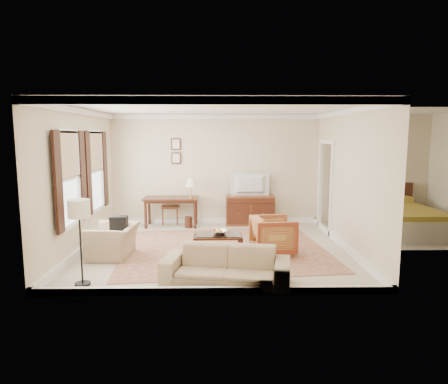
{
  "coord_description": "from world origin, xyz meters",
  "views": [
    {
      "loc": [
        0.07,
        -8.12,
        2.35
      ],
      "look_at": [
        0.2,
        0.3,
        1.15
      ],
      "focal_mm": 32.0,
      "sensor_mm": 36.0,
      "label": 1
    }
  ],
  "objects_px": {
    "sideboard": "(250,210)",
    "club_armchair": "(113,236)",
    "tv": "(250,177)",
    "striped_armchair": "(273,233)",
    "sofa": "(226,260)",
    "writing_desk": "(171,201)",
    "coffee_table": "(218,239)"
  },
  "relations": [
    {
      "from": "tv",
      "to": "striped_armchair",
      "type": "bearing_deg",
      "value": 95.57
    },
    {
      "from": "tv",
      "to": "striped_armchair",
      "type": "distance_m",
      "value": 2.76
    },
    {
      "from": "club_armchair",
      "to": "sideboard",
      "type": "bearing_deg",
      "value": 137.83
    },
    {
      "from": "writing_desk",
      "to": "tv",
      "type": "xyz_separation_m",
      "value": [
        2.05,
        0.16,
        0.61
      ]
    },
    {
      "from": "sideboard",
      "to": "striped_armchair",
      "type": "relative_size",
      "value": 1.53
    },
    {
      "from": "writing_desk",
      "to": "club_armchair",
      "type": "height_order",
      "value": "club_armchair"
    },
    {
      "from": "sofa",
      "to": "writing_desk",
      "type": "bearing_deg",
      "value": 118.55
    },
    {
      "from": "striped_armchair",
      "to": "sideboard",
      "type": "bearing_deg",
      "value": -1.44
    },
    {
      "from": "sideboard",
      "to": "sofa",
      "type": "relative_size",
      "value": 0.63
    },
    {
      "from": "tv",
      "to": "sofa",
      "type": "bearing_deg",
      "value": 80.35
    },
    {
      "from": "writing_desk",
      "to": "tv",
      "type": "bearing_deg",
      "value": 4.38
    },
    {
      "from": "sideboard",
      "to": "tv",
      "type": "relative_size",
      "value": 1.31
    },
    {
      "from": "tv",
      "to": "writing_desk",
      "type": "bearing_deg",
      "value": 4.38
    },
    {
      "from": "sideboard",
      "to": "coffee_table",
      "type": "relative_size",
      "value": 1.29
    },
    {
      "from": "tv",
      "to": "sofa",
      "type": "relative_size",
      "value": 0.48
    },
    {
      "from": "sideboard",
      "to": "club_armchair",
      "type": "height_order",
      "value": "club_armchair"
    },
    {
      "from": "writing_desk",
      "to": "striped_armchair",
      "type": "distance_m",
      "value": 3.37
    },
    {
      "from": "writing_desk",
      "to": "sideboard",
      "type": "distance_m",
      "value": 2.08
    },
    {
      "from": "tv",
      "to": "club_armchair",
      "type": "bearing_deg",
      "value": 43.88
    },
    {
      "from": "striped_armchair",
      "to": "club_armchair",
      "type": "bearing_deg",
      "value": 86.02
    },
    {
      "from": "coffee_table",
      "to": "striped_armchair",
      "type": "height_order",
      "value": "striped_armchair"
    },
    {
      "from": "writing_desk",
      "to": "sofa",
      "type": "relative_size",
      "value": 0.7
    },
    {
      "from": "sofa",
      "to": "striped_armchair",
      "type": "bearing_deg",
      "value": 69.38
    },
    {
      "from": "coffee_table",
      "to": "sofa",
      "type": "relative_size",
      "value": 0.49
    },
    {
      "from": "coffee_table",
      "to": "sofa",
      "type": "xyz_separation_m",
      "value": [
        0.13,
        -1.61,
        0.08
      ]
    },
    {
      "from": "club_armchair",
      "to": "sofa",
      "type": "bearing_deg",
      "value": 59.89
    },
    {
      "from": "writing_desk",
      "to": "club_armchair",
      "type": "distance_m",
      "value": 2.76
    },
    {
      "from": "striped_armchair",
      "to": "coffee_table",
      "type": "bearing_deg",
      "value": 83.14
    },
    {
      "from": "tv",
      "to": "coffee_table",
      "type": "relative_size",
      "value": 0.98
    },
    {
      "from": "writing_desk",
      "to": "club_armchair",
      "type": "relative_size",
      "value": 1.44
    },
    {
      "from": "tv",
      "to": "sofa",
      "type": "xyz_separation_m",
      "value": [
        -0.72,
        -4.23,
        -0.87
      ]
    },
    {
      "from": "sideboard",
      "to": "club_armchair",
      "type": "xyz_separation_m",
      "value": [
        -2.88,
        -2.79,
        0.03
      ]
    }
  ]
}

